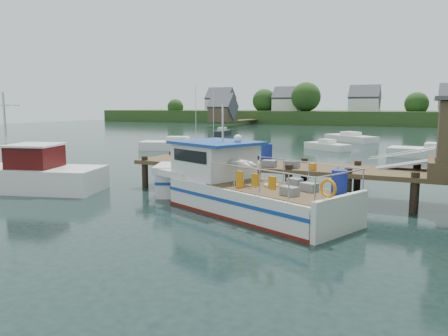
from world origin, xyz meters
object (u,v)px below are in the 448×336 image
at_px(moored_b, 327,146).
at_px(moored_rowboat, 228,147).
at_px(moored_a, 178,145).
at_px(work_boat, 18,175).
at_px(moored_e, 222,133).
at_px(lobster_boat, 234,186).
at_px(moored_c, 440,153).
at_px(dock, 405,152).
at_px(moored_d, 350,138).

bearing_deg(moored_b, moored_rowboat, -150.01).
bearing_deg(moored_rowboat, moored_b, 27.00).
distance_m(moored_a, moored_b, 13.90).
relative_size(work_boat, moored_a, 1.25).
xyz_separation_m(moored_rowboat, moored_e, (-9.14, 18.19, 0.05)).
bearing_deg(moored_rowboat, moored_e, 112.01).
relative_size(lobster_boat, moored_b, 2.13).
distance_m(moored_a, moored_c, 22.20).
distance_m(dock, moored_a, 25.51).
bearing_deg(moored_d, work_boat, -125.79).
xyz_separation_m(moored_d, moored_e, (-17.46, 2.33, 0.01)).
bearing_deg(moored_e, moored_a, -95.77).
height_order(moored_a, moored_b, moored_a).
bearing_deg(dock, moored_rowboat, 133.13).
bearing_deg(moored_d, moored_c, -77.06).
height_order(dock, moored_d, dock).
bearing_deg(moored_c, dock, -80.42).
xyz_separation_m(work_boat, moored_c, (19.10, 23.26, -0.31)).
xyz_separation_m(moored_rowboat, moored_a, (-4.67, -1.05, 0.09)).
relative_size(moored_c, moored_e, 1.77).
relative_size(lobster_boat, moored_a, 1.38).
xyz_separation_m(lobster_boat, moored_b, (-1.50, 24.99, -0.53)).
relative_size(moored_rowboat, moored_c, 0.46).
bearing_deg(lobster_boat, moored_d, 115.13).
height_order(work_boat, moored_e, work_boat).
xyz_separation_m(moored_rowboat, moored_b, (7.90, 4.88, -0.01)).
bearing_deg(moored_c, work_boat, -114.41).
relative_size(moored_rowboat, moored_e, 0.82).
relative_size(work_boat, moored_d, 1.37).
bearing_deg(moored_b, work_boat, -112.25).
bearing_deg(moored_rowboat, dock, -51.55).
height_order(moored_a, moored_e, moored_a).
xyz_separation_m(dock, lobster_boat, (-6.10, -3.55, -1.34)).
relative_size(dock, moored_e, 3.79).
relative_size(lobster_boat, moored_e, 2.28).
xyz_separation_m(lobster_boat, moored_a, (-14.07, 19.06, -0.43)).
height_order(dock, moored_b, dock).
distance_m(moored_c, moored_d, 16.31).
xyz_separation_m(dock, moored_c, (1.78, 18.79, -1.80)).
bearing_deg(moored_c, moored_rowboat, -157.66).
distance_m(moored_b, moored_e, 21.63).
bearing_deg(dock, moored_d, 102.51).
distance_m(moored_b, moored_d, 10.99).
relative_size(dock, moored_b, 3.55).
relative_size(moored_d, moored_e, 1.50).
height_order(lobster_boat, moored_e, lobster_boat).
distance_m(work_boat, moored_d, 38.25).
bearing_deg(moored_rowboat, work_boat, -99.62).
relative_size(moored_rowboat, moored_b, 0.77).
bearing_deg(moored_a, dock, -33.96).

